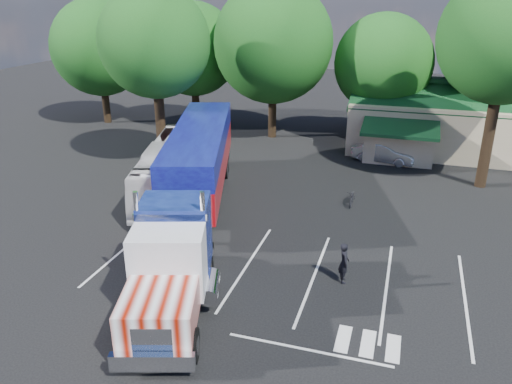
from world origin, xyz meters
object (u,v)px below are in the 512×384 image
(tour_bus, at_px, (171,168))
(silver_sedan, at_px, (384,152))
(woman, at_px, (344,263))
(semi_truck, at_px, (195,175))
(bicycle, at_px, (352,197))

(tour_bus, xyz_separation_m, silver_sedan, (12.51, 10.25, -0.87))
(woman, relative_size, tour_bus, 0.16)
(semi_truck, height_order, tour_bus, semi_truck)
(semi_truck, bearing_deg, silver_sedan, 38.79)
(bicycle, bearing_deg, silver_sedan, 80.68)
(semi_truck, height_order, silver_sedan, semi_truck)
(silver_sedan, bearing_deg, tour_bus, 139.72)
(tour_bus, bearing_deg, bicycle, -8.78)
(tour_bus, distance_m, silver_sedan, 16.20)
(tour_bus, height_order, silver_sedan, tour_bus)
(semi_truck, height_order, woman, semi_truck)
(silver_sedan, bearing_deg, semi_truck, 156.41)
(bicycle, distance_m, tour_bus, 11.43)
(woman, bearing_deg, silver_sedan, -17.68)
(semi_truck, xyz_separation_m, woman, (8.80, -3.96, -1.79))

